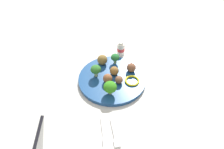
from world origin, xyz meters
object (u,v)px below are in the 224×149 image
object	(u,v)px
meatball_center	(119,80)
napkin	(109,133)
yogurt_bottle	(121,48)
meatball_far_rim	(108,78)
knife	(104,135)
broccoli_floret_back_right	(96,70)
meatball_front_right	(131,68)
broccoli_floret_far_rim	(110,87)
broccoli_floret_mid_right	(115,58)
fork	(115,133)
pepper_ring_far_rim	(132,81)
plate	(112,79)
meatball_mid_right	(114,71)
meatball_back_right	(102,60)

from	to	relation	value
meatball_center	napkin	xyz separation A→B (m)	(0.22, -0.06, -0.03)
napkin	yogurt_bottle	distance (m)	0.44
meatball_far_rim	meatball_center	bearing A→B (deg)	79.68
napkin	knife	size ratio (longest dim) A/B	1.17
broccoli_floret_back_right	meatball_front_right	bearing A→B (deg)	96.24
broccoli_floret_back_right	yogurt_bottle	size ratio (longest dim) A/B	0.79
meatball_front_right	broccoli_floret_far_rim	bearing A→B (deg)	-39.96
knife	broccoli_floret_mid_right	bearing A→B (deg)	169.14
broccoli_floret_mid_right	meatball_front_right	size ratio (longest dim) A/B	1.15
meatball_far_rim	fork	bearing A→B (deg)	2.02
broccoli_floret_back_right	pepper_ring_far_rim	world-z (taller)	broccoli_floret_back_right
napkin	yogurt_bottle	size ratio (longest dim) A/B	2.50
plate	pepper_ring_far_rim	world-z (taller)	pepper_ring_far_rim
broccoli_floret_far_rim	yogurt_bottle	distance (m)	0.27
broccoli_floret_far_rim	meatball_front_right	world-z (taller)	broccoli_floret_far_rim
broccoli_floret_mid_right	fork	xyz separation A→B (m)	(0.35, -0.03, -0.04)
meatball_far_rim	yogurt_bottle	xyz separation A→B (m)	(-0.20, 0.07, -0.00)
meatball_mid_right	knife	distance (m)	0.29
meatball_mid_right	pepper_ring_far_rim	distance (m)	0.09
pepper_ring_far_rim	broccoli_floret_back_right	bearing A→B (deg)	-107.10
pepper_ring_far_rim	knife	distance (m)	0.27
meatball_far_rim	yogurt_bottle	distance (m)	0.21
meatball_center	knife	world-z (taller)	meatball_center
broccoli_floret_back_right	napkin	xyz separation A→B (m)	(0.27, 0.04, -0.05)
meatball_center	yogurt_bottle	xyz separation A→B (m)	(-0.21, 0.03, -0.00)
knife	napkin	bearing A→B (deg)	117.27
pepper_ring_far_rim	knife	world-z (taller)	pepper_ring_far_rim
meatball_front_right	meatball_back_right	bearing A→B (deg)	-115.53
meatball_back_right	meatball_front_right	distance (m)	0.13
meatball_front_right	meatball_center	bearing A→B (deg)	-42.76
meatball_center	meatball_front_right	bearing A→B (deg)	137.24
meatball_back_right	knife	xyz separation A→B (m)	(0.35, -0.01, -0.03)
meatball_mid_right	yogurt_bottle	distance (m)	0.16
meatball_back_right	fork	world-z (taller)	meatball_back_right
meatball_front_right	meatball_mid_right	size ratio (longest dim) A/B	1.05
plate	pepper_ring_far_rim	bearing A→B (deg)	72.22
broccoli_floret_far_rim	meatball_mid_right	bearing A→B (deg)	166.52
fork	broccoli_floret_far_rim	bearing A→B (deg)	-178.95
meatball_mid_right	fork	distance (m)	0.28
meatball_center	broccoli_floret_back_right	bearing A→B (deg)	-117.80
pepper_ring_far_rim	meatball_center	bearing A→B (deg)	-86.84
plate	broccoli_floret_far_rim	bearing A→B (deg)	-9.56
meatball_mid_right	knife	bearing A→B (deg)	-11.58
meatball_front_right	meatball_far_rim	bearing A→B (deg)	-61.68
pepper_ring_far_rim	yogurt_bottle	distance (m)	0.20
meatball_back_right	napkin	size ratio (longest dim) A/B	0.26
meatball_far_rim	napkin	world-z (taller)	meatball_far_rim
meatball_back_right	meatball_far_rim	distance (m)	0.11
broccoli_floret_mid_right	meatball_center	distance (m)	0.12
broccoli_floret_back_right	pepper_ring_far_rim	xyz separation A→B (m)	(0.04, 0.15, -0.03)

